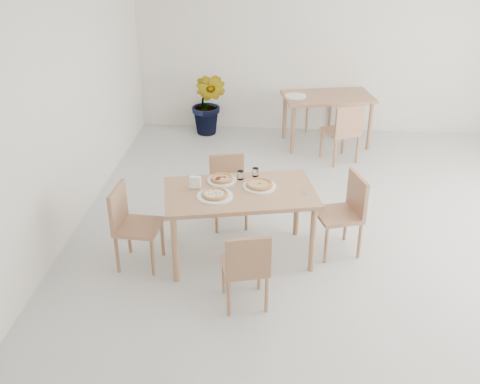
# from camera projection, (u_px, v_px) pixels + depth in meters

# --- Properties ---
(main_table) EXTENTS (1.60, 1.11, 0.75)m
(main_table) POSITION_uv_depth(u_px,v_px,m) (240.00, 199.00, 5.48)
(main_table) COLOR tan
(main_table) RESTS_ON ground
(chair_south) EXTENTS (0.47, 0.47, 0.78)m
(chair_south) POSITION_uv_depth(u_px,v_px,m) (246.00, 265.00, 4.84)
(chair_south) COLOR #AA7655
(chair_south) RESTS_ON ground
(chair_north) EXTENTS (0.47, 0.47, 0.78)m
(chair_north) POSITION_uv_depth(u_px,v_px,m) (228.00, 185.00, 6.22)
(chair_north) COLOR #AA7655
(chair_north) RESTS_ON ground
(chair_west) EXTENTS (0.44, 0.44, 0.84)m
(chair_west) POSITION_uv_depth(u_px,v_px,m) (130.00, 221.00, 5.45)
(chair_west) COLOR #AA7655
(chair_west) RESTS_ON ground
(chair_east) EXTENTS (0.53, 0.53, 0.85)m
(chair_east) POSITION_uv_depth(u_px,v_px,m) (346.00, 209.00, 5.66)
(chair_east) COLOR #AA7655
(chair_east) RESTS_ON ground
(plate_margherita) EXTENTS (0.33, 0.33, 0.02)m
(plate_margherita) POSITION_uv_depth(u_px,v_px,m) (259.00, 186.00, 5.51)
(plate_margherita) COLOR white
(plate_margherita) RESTS_ON main_table
(plate_mushroom) EXTENTS (0.34, 0.34, 0.02)m
(plate_mushroom) POSITION_uv_depth(u_px,v_px,m) (215.00, 196.00, 5.32)
(plate_mushroom) COLOR white
(plate_mushroom) RESTS_ON main_table
(plate_pepperoni) EXTENTS (0.29, 0.29, 0.02)m
(plate_pepperoni) POSITION_uv_depth(u_px,v_px,m) (222.00, 180.00, 5.63)
(plate_pepperoni) COLOR white
(plate_pepperoni) RESTS_ON main_table
(pizza_margherita) EXTENTS (0.34, 0.34, 0.03)m
(pizza_margherita) POSITION_uv_depth(u_px,v_px,m) (259.00, 184.00, 5.50)
(pizza_margherita) COLOR tan
(pizza_margherita) RESTS_ON plate_margherita
(pizza_mushroom) EXTENTS (0.28, 0.28, 0.03)m
(pizza_mushroom) POSITION_uv_depth(u_px,v_px,m) (215.00, 194.00, 5.31)
(pizza_mushroom) COLOR tan
(pizza_mushroom) RESTS_ON plate_mushroom
(pizza_pepperoni) EXTENTS (0.25, 0.25, 0.03)m
(pizza_pepperoni) POSITION_uv_depth(u_px,v_px,m) (222.00, 178.00, 5.62)
(pizza_pepperoni) COLOR tan
(pizza_pepperoni) RESTS_ON plate_pepperoni
(tumbler_a) EXTENTS (0.07, 0.07, 0.09)m
(tumbler_a) POSITION_uv_depth(u_px,v_px,m) (240.00, 175.00, 5.65)
(tumbler_a) COLOR white
(tumbler_a) RESTS_ON main_table
(tumbler_b) EXTENTS (0.07, 0.07, 0.09)m
(tumbler_b) POSITION_uv_depth(u_px,v_px,m) (255.00, 172.00, 5.72)
(tumbler_b) COLOR white
(tumbler_b) RESTS_ON main_table
(napkin_holder) EXTENTS (0.12, 0.06, 0.13)m
(napkin_holder) POSITION_uv_depth(u_px,v_px,m) (195.00, 183.00, 5.46)
(napkin_holder) COLOR silver
(napkin_holder) RESTS_ON main_table
(fork_a) EXTENTS (0.07, 0.19, 0.01)m
(fork_a) POSITION_uv_depth(u_px,v_px,m) (304.00, 192.00, 5.42)
(fork_a) COLOR silver
(fork_a) RESTS_ON main_table
(fork_b) EXTENTS (0.02, 0.18, 0.01)m
(fork_b) POSITION_uv_depth(u_px,v_px,m) (194.00, 185.00, 5.54)
(fork_b) COLOR silver
(fork_b) RESTS_ON main_table
(second_table) EXTENTS (1.40, 0.98, 0.75)m
(second_table) POSITION_uv_depth(u_px,v_px,m) (328.00, 102.00, 8.18)
(second_table) COLOR #AA7655
(second_table) RESTS_ON ground
(chair_back_s) EXTENTS (0.57, 0.57, 0.85)m
(chair_back_s) POSITION_uv_depth(u_px,v_px,m) (344.00, 129.00, 7.63)
(chair_back_s) COLOR #AA7655
(chair_back_s) RESTS_ON ground
(chair_back_n) EXTENTS (0.57, 0.57, 0.92)m
(chair_back_n) POSITION_uv_depth(u_px,v_px,m) (313.00, 94.00, 8.92)
(chair_back_n) COLOR #AA7655
(chair_back_n) RESTS_ON ground
(plate_empty) EXTENTS (0.31, 0.31, 0.02)m
(plate_empty) POSITION_uv_depth(u_px,v_px,m) (295.00, 96.00, 8.08)
(plate_empty) COLOR white
(plate_empty) RESTS_ON second_table
(potted_plant) EXTENTS (0.68, 0.62, 1.00)m
(potted_plant) POSITION_uv_depth(u_px,v_px,m) (209.00, 104.00, 8.60)
(potted_plant) COLOR #306E21
(potted_plant) RESTS_ON ground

